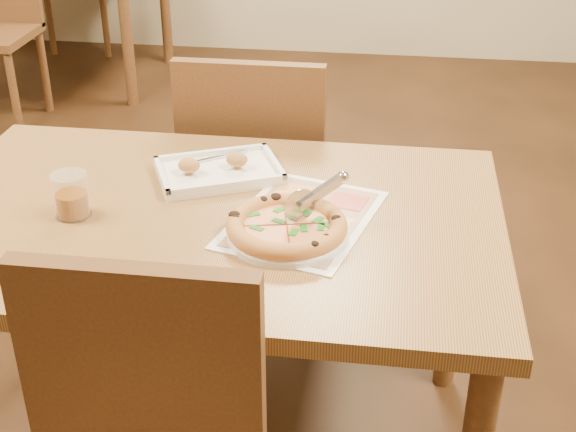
# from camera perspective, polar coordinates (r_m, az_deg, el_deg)

# --- Properties ---
(dining_table) EXTENTS (1.30, 0.85, 0.72)m
(dining_table) POSITION_cam_1_polar(r_m,az_deg,el_deg) (1.83, -5.58, -2.11)
(dining_table) COLOR olive
(dining_table) RESTS_ON ground
(chair_far) EXTENTS (0.42, 0.42, 0.47)m
(chair_far) POSITION_cam_1_polar(r_m,az_deg,el_deg) (2.38, -2.28, 3.88)
(chair_far) COLOR brown
(chair_far) RESTS_ON ground
(plate) EXTENTS (0.33, 0.33, 0.01)m
(plate) POSITION_cam_1_polar(r_m,az_deg,el_deg) (1.68, 0.00, -1.28)
(plate) COLOR white
(plate) RESTS_ON dining_table
(pizza) EXTENTS (0.25, 0.25, 0.04)m
(pizza) POSITION_cam_1_polar(r_m,az_deg,el_deg) (1.67, -0.10, -0.73)
(pizza) COLOR #E4994D
(pizza) RESTS_ON plate
(pizza_cutter) EXTENTS (0.12, 0.10, 0.09)m
(pizza_cutter) POSITION_cam_1_polar(r_m,az_deg,el_deg) (1.67, 1.93, 1.45)
(pizza_cutter) COLOR silver
(pizza_cutter) RESTS_ON pizza
(appetizer_tray) EXTENTS (0.34, 0.30, 0.06)m
(appetizer_tray) POSITION_cam_1_polar(r_m,az_deg,el_deg) (1.94, -4.98, 3.18)
(appetizer_tray) COLOR white
(appetizer_tray) RESTS_ON dining_table
(glass_tumbler) EXTENTS (0.08, 0.08, 0.10)m
(glass_tumbler) POSITION_cam_1_polar(r_m,az_deg,el_deg) (1.81, -15.15, 1.27)
(glass_tumbler) COLOR #773D09
(glass_tumbler) RESTS_ON dining_table
(menu) EXTENTS (0.37, 0.45, 0.00)m
(menu) POSITION_cam_1_polar(r_m,az_deg,el_deg) (1.75, 1.04, -0.20)
(menu) COLOR white
(menu) RESTS_ON dining_table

